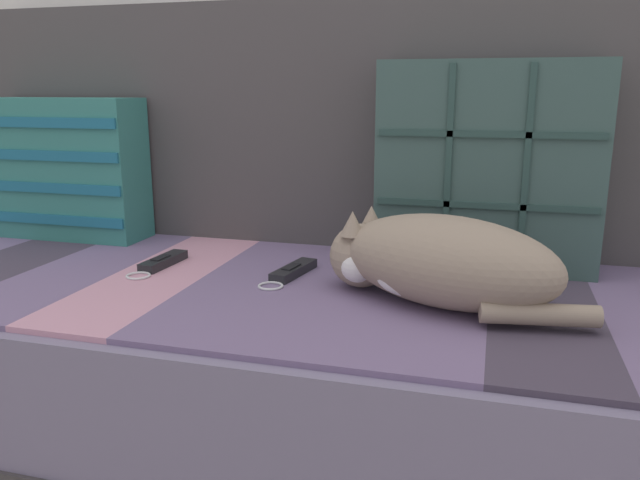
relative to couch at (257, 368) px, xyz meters
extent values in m
cube|color=#3D3838|center=(0.00, 0.00, -0.12)|extent=(1.76, 0.81, 0.16)
cube|color=slate|center=(0.00, 0.00, 0.08)|extent=(1.73, 0.80, 0.24)
cube|color=#423847|center=(-0.55, -0.02, 0.20)|extent=(0.18, 0.72, 0.01)
cube|color=slate|center=(-0.37, -0.02, 0.20)|extent=(0.18, 0.72, 0.01)
cube|color=#C6899E|center=(-0.18, -0.02, 0.20)|extent=(0.18, 0.72, 0.01)
cube|color=slate|center=(0.00, -0.02, 0.20)|extent=(0.18, 0.72, 0.01)
cube|color=slate|center=(0.18, -0.02, 0.20)|extent=(0.18, 0.72, 0.01)
cube|color=slate|center=(0.37, -0.02, 0.20)|extent=(0.18, 0.72, 0.01)
cube|color=#423847|center=(0.55, -0.02, 0.20)|extent=(0.18, 0.72, 0.01)
cube|color=#474242|center=(0.00, 0.34, 0.49)|extent=(1.73, 0.14, 0.56)
cube|color=#38514C|center=(0.44, 0.19, 0.42)|extent=(0.44, 0.13, 0.42)
cube|color=#28423D|center=(0.44, 0.12, 0.35)|extent=(0.43, 0.01, 0.01)
cube|color=#28423D|center=(0.37, 0.12, 0.42)|extent=(0.01, 0.01, 0.40)
cube|color=#28423D|center=(0.44, 0.12, 0.49)|extent=(0.43, 0.01, 0.01)
cube|color=#28423D|center=(0.51, 0.12, 0.42)|extent=(0.01, 0.01, 0.40)
cube|color=#337A70|center=(-0.58, 0.19, 0.38)|extent=(0.40, 0.13, 0.34)
cube|color=#1E667F|center=(-0.58, 0.12, 0.26)|extent=(0.40, 0.01, 0.02)
cube|color=#1E667F|center=(-0.58, 0.12, 0.34)|extent=(0.40, 0.01, 0.02)
cube|color=#1E667F|center=(-0.58, 0.12, 0.42)|extent=(0.40, 0.01, 0.02)
cube|color=#1E667F|center=(-0.58, 0.12, 0.49)|extent=(0.40, 0.01, 0.02)
ellipsoid|color=gray|center=(0.39, -0.08, 0.28)|extent=(0.44, 0.31, 0.16)
sphere|color=gray|center=(0.23, -0.03, 0.27)|extent=(0.12, 0.12, 0.12)
sphere|color=white|center=(0.23, -0.06, 0.26)|extent=(0.07, 0.07, 0.07)
ellipsoid|color=white|center=(0.33, -0.11, 0.26)|extent=(0.12, 0.05, 0.07)
cylinder|color=gray|center=(0.54, -0.17, 0.23)|extent=(0.18, 0.06, 0.03)
cone|color=gray|center=(0.21, -0.06, 0.34)|extent=(0.05, 0.05, 0.04)
cone|color=gray|center=(0.24, 0.00, 0.34)|extent=(0.05, 0.05, 0.04)
cube|color=black|center=(0.08, 0.02, 0.21)|extent=(0.06, 0.14, 0.02)
cube|color=black|center=(0.08, 0.01, 0.22)|extent=(0.03, 0.05, 0.00)
cube|color=black|center=(0.09, 0.08, 0.21)|extent=(0.03, 0.01, 0.02)
torus|color=silver|center=(0.06, -0.07, 0.21)|extent=(0.06, 0.06, 0.01)
cube|color=black|center=(-0.21, 0.01, 0.21)|extent=(0.05, 0.14, 0.02)
cube|color=black|center=(-0.21, 0.00, 0.22)|extent=(0.02, 0.05, 0.00)
cube|color=black|center=(-0.21, 0.07, 0.21)|extent=(0.03, 0.01, 0.02)
torus|color=silver|center=(-0.22, -0.08, 0.21)|extent=(0.05, 0.05, 0.01)
camera|label=1|loc=(0.46, -1.13, 0.57)|focal=35.00mm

